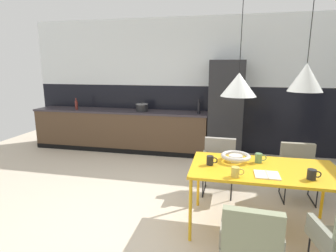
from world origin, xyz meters
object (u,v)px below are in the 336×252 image
at_px(mug_wide_latte, 312,174).
at_px(bottle_vinegar_dark, 76,105).
at_px(open_book, 267,175).
at_px(pendant_lamp_over_table_near, 239,85).
at_px(bottle_spice_small, 199,107).
at_px(cooking_pot, 142,107).
at_px(refrigerator_column, 226,110).
at_px(dining_table, 264,172).
at_px(armchair_near_window, 298,165).
at_px(mug_white_ceramic, 236,172).
at_px(fruit_bowl, 236,157).
at_px(armchair_head_of_table, 219,159).
at_px(mug_short_terracotta, 259,158).
at_px(armchair_by_stool, 251,236).
at_px(pendant_lamp_over_table_far, 306,77).
at_px(mug_dark_espresso, 210,160).

xyz_separation_m(mug_wide_latte, bottle_vinegar_dark, (-4.16, 2.70, 0.20)).
distance_m(open_book, pendant_lamp_over_table_near, 0.99).
bearing_deg(mug_wide_latte, bottle_spice_small, 117.19).
height_order(mug_wide_latte, cooking_pot, cooking_pot).
height_order(refrigerator_column, pendant_lamp_over_table_near, pendant_lamp_over_table_near).
distance_m(refrigerator_column, dining_table, 2.65).
relative_size(armchair_near_window, mug_white_ceramic, 5.89).
bearing_deg(fruit_bowl, armchair_head_of_table, 105.60).
height_order(armchair_near_window, pendant_lamp_over_table_near, pendant_lamp_over_table_near).
bearing_deg(bottle_vinegar_dark, refrigerator_column, 1.93).
relative_size(fruit_bowl, cooking_pot, 1.31).
relative_size(armchair_head_of_table, mug_short_terracotta, 6.11).
relative_size(armchair_by_stool, cooking_pot, 2.98).
distance_m(armchair_near_window, pendant_lamp_over_table_far, 1.60).
bearing_deg(armchair_near_window, pendant_lamp_over_table_far, 74.35).
distance_m(fruit_bowl, mug_dark_espresso, 0.34).
bearing_deg(bottle_vinegar_dark, mug_dark_espresso, -38.54).
bearing_deg(pendant_lamp_over_table_far, bottle_spice_small, 117.16).
distance_m(mug_white_ceramic, pendant_lamp_over_table_far, 1.17).
relative_size(fruit_bowl, pendant_lamp_over_table_far, 0.29).
xyz_separation_m(armchair_by_stool, pendant_lamp_over_table_near, (-0.13, 0.96, 1.16)).
relative_size(dining_table, armchair_by_stool, 2.04).
height_order(mug_wide_latte, pendant_lamp_over_table_far, pendant_lamp_over_table_far).
xyz_separation_m(armchair_head_of_table, bottle_vinegar_dark, (-3.23, 1.58, 0.49)).
relative_size(dining_table, cooking_pot, 6.07).
bearing_deg(armchair_by_stool, armchair_near_window, 70.11).
distance_m(bottle_vinegar_dark, pendant_lamp_over_table_far, 4.83).
bearing_deg(dining_table, refrigerator_column, 100.00).
bearing_deg(pendant_lamp_over_table_near, bottle_vinegar_dark, 144.34).
xyz_separation_m(dining_table, cooking_pot, (-2.23, 2.57, 0.28)).
relative_size(armchair_near_window, bottle_spice_small, 2.50).
bearing_deg(open_book, bottle_vinegar_dark, 144.25).
bearing_deg(mug_dark_espresso, fruit_bowl, 33.97).
distance_m(open_book, cooking_pot, 3.57).
distance_m(fruit_bowl, pendant_lamp_over_table_near, 0.86).
relative_size(refrigerator_column, fruit_bowl, 5.67).
relative_size(fruit_bowl, pendant_lamp_over_table_near, 0.27).
distance_m(refrigerator_column, armchair_near_window, 2.02).
distance_m(fruit_bowl, pendant_lamp_over_table_far, 1.14).
relative_size(mug_wide_latte, mug_short_terracotta, 1.02).
bearing_deg(bottle_vinegar_dark, bottle_spice_small, 1.03).
bearing_deg(bottle_vinegar_dark, armchair_near_window, -19.70).
relative_size(armchair_near_window, armchair_head_of_table, 0.98).
relative_size(cooking_pot, pendant_lamp_over_table_far, 0.22).
bearing_deg(dining_table, pendant_lamp_over_table_near, 174.84).
distance_m(armchair_head_of_table, cooking_pot, 2.44).
distance_m(armchair_by_stool, armchair_head_of_table, 1.86).
xyz_separation_m(armchair_head_of_table, mug_dark_espresso, (-0.08, -0.93, 0.29)).
xyz_separation_m(dining_table, mug_wide_latte, (0.42, -0.22, 0.10)).
xyz_separation_m(mug_wide_latte, pendant_lamp_over_table_far, (-0.10, 0.20, 0.94)).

